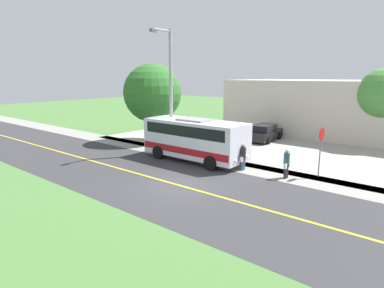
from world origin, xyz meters
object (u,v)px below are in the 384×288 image
(street_light_pole, at_px, (170,88))
(pedestrian_waiting, at_px, (243,156))
(stop_sign, at_px, (321,144))
(commercial_building, at_px, (337,108))
(shuttle_bus_front, at_px, (195,138))
(parked_car_near, at_px, (264,133))
(pedestrian_with_bags, at_px, (287,163))
(tree_curbside, at_px, (152,93))

(street_light_pole, bearing_deg, pedestrian_waiting, 87.48)
(pedestrian_waiting, bearing_deg, stop_sign, 110.07)
(street_light_pole, bearing_deg, commercial_building, 157.60)
(street_light_pole, bearing_deg, stop_sign, 96.66)
(pedestrian_waiting, xyz_separation_m, commercial_building, (-16.79, 0.51, 1.75))
(shuttle_bus_front, relative_size, stop_sign, 2.56)
(parked_car_near, bearing_deg, shuttle_bus_front, -2.56)
(pedestrian_waiting, bearing_deg, commercial_building, 178.27)
(shuttle_bus_front, xyz_separation_m, commercial_building, (-16.83, 4.26, 1.04))
(pedestrian_with_bags, relative_size, parked_car_near, 0.37)
(pedestrian_with_bags, height_order, commercial_building, commercial_building)
(shuttle_bus_front, xyz_separation_m, tree_curbside, (-2.83, -6.97, 2.63))
(pedestrian_waiting, xyz_separation_m, street_light_pole, (-0.28, -6.30, 3.96))
(commercial_building, bearing_deg, stop_sign, 13.14)
(pedestrian_with_bags, distance_m, pedestrian_waiting, 2.72)
(stop_sign, bearing_deg, shuttle_bus_front, -78.96)
(stop_sign, xyz_separation_m, commercial_building, (-15.30, -3.57, 0.65))
(stop_sign, relative_size, tree_curbside, 0.43)
(commercial_building, bearing_deg, parked_car_near, -27.15)
(pedestrian_waiting, height_order, parked_car_near, pedestrian_waiting)
(shuttle_bus_front, bearing_deg, commercial_building, 165.81)
(shuttle_bus_front, bearing_deg, tree_curbside, -112.09)
(street_light_pole, bearing_deg, parked_car_near, 161.80)
(stop_sign, relative_size, commercial_building, 0.14)
(tree_curbside, bearing_deg, shuttle_bus_front, 67.91)
(street_light_pole, bearing_deg, pedestrian_with_bags, 89.21)
(street_light_pole, xyz_separation_m, parked_car_near, (-9.03, 2.97, -4.14))
(pedestrian_waiting, bearing_deg, pedestrian_with_bags, 93.24)
(shuttle_bus_front, height_order, commercial_building, commercial_building)
(commercial_building, bearing_deg, shuttle_bus_front, -14.19)
(shuttle_bus_front, xyz_separation_m, street_light_pole, (-0.32, -2.55, 3.25))
(pedestrian_with_bags, bearing_deg, shuttle_bus_front, -88.30)
(parked_car_near, bearing_deg, pedestrian_waiting, 19.70)
(pedestrian_with_bags, distance_m, commercial_building, 16.87)
(tree_curbside, distance_m, commercial_building, 18.01)
(pedestrian_waiting, height_order, tree_curbside, tree_curbside)
(pedestrian_with_bags, bearing_deg, tree_curbside, -101.11)
(shuttle_bus_front, distance_m, commercial_building, 17.39)
(pedestrian_with_bags, relative_size, tree_curbside, 0.25)
(shuttle_bus_front, distance_m, pedestrian_with_bags, 6.50)
(tree_curbside, bearing_deg, pedestrian_waiting, 75.41)
(shuttle_bus_front, xyz_separation_m, stop_sign, (-1.53, 7.83, 0.39))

